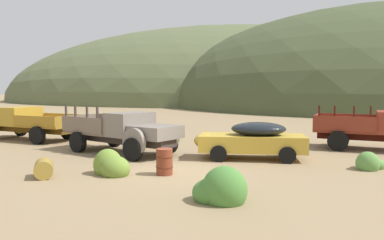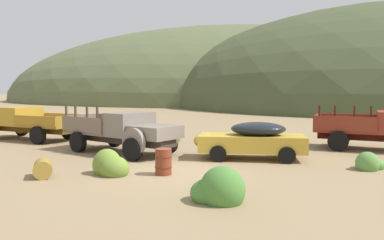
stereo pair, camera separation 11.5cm
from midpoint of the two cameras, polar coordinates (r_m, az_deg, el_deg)
ground_plane at (r=13.99m, az=-2.66°, el=-7.56°), size 300.00×300.00×0.00m
hill_center at (r=93.32m, az=4.31°, el=2.81°), size 108.41×73.32×34.47m
hill_distant at (r=82.53m, az=26.31°, el=2.11°), size 82.50×85.66×35.21m
truck_mustard at (r=24.65m, az=-23.63°, el=-0.31°), size 6.60×3.24×1.89m
truck_primer_gray at (r=17.71m, az=-9.23°, el=-1.76°), size 6.31×4.05×2.16m
car_faded_yellow at (r=16.42m, az=8.57°, el=-2.91°), size 4.86×2.52×1.57m
oil_drum_tipped at (r=13.85m, az=-21.00°, el=-6.71°), size 1.02×1.07×0.61m
oil_drum_foreground at (r=13.36m, az=-4.01°, el=-6.18°), size 0.61×0.61×0.90m
bush_between_trucks at (r=21.68m, az=-2.91°, el=-2.54°), size 1.04×0.82×0.95m
bush_front_right at (r=13.68m, az=-11.80°, el=-6.75°), size 1.41×1.13×1.13m
bush_near_barrel at (r=10.32m, az=4.21°, el=-10.42°), size 1.48×1.35×1.24m
bush_lone_scrub at (r=15.68m, az=24.93°, el=-5.89°), size 1.07×1.06×0.87m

